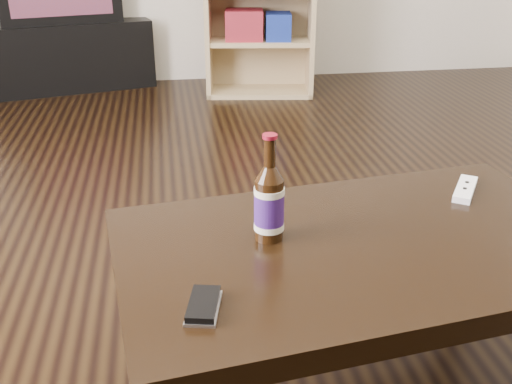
{
  "coord_description": "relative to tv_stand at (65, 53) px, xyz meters",
  "views": [
    {
      "loc": [
        -0.3,
        -1.39,
        1.1
      ],
      "look_at": [
        -0.12,
        -0.2,
        0.54
      ],
      "focal_mm": 42.0,
      "sensor_mm": 36.0,
      "label": 1
    }
  ],
  "objects": [
    {
      "name": "remote",
      "position": [
        1.46,
        -3.0,
        0.2
      ],
      "size": [
        0.13,
        0.16,
        0.02
      ],
      "rotation": [
        0.0,
        0.0,
        -0.59
      ],
      "color": "white",
      "rests_on": "coffee_table"
    },
    {
      "name": "coffee_table",
      "position": [
        1.1,
        -3.21,
        0.14
      ],
      "size": [
        1.2,
        0.8,
        0.42
      ],
      "rotation": [
        0.0,
        0.0,
        0.13
      ],
      "color": "black",
      "rests_on": "floor"
    },
    {
      "name": "beer_bottle",
      "position": [
        0.89,
        -3.16,
        0.28
      ],
      "size": [
        0.08,
        0.08,
        0.25
      ],
      "rotation": [
        0.0,
        0.0,
        -0.23
      ],
      "color": "black",
      "rests_on": "coffee_table"
    },
    {
      "name": "floor",
      "position": [
        0.98,
        -2.96,
        -0.23
      ],
      "size": [
        5.0,
        6.0,
        0.01
      ],
      "primitive_type": "cube",
      "color": "black",
      "rests_on": "ground"
    },
    {
      "name": "phone",
      "position": [
        0.72,
        -3.42,
        0.2
      ],
      "size": [
        0.08,
        0.12,
        0.02
      ],
      "rotation": [
        0.0,
        0.0,
        -0.22
      ],
      "color": "#A4A4A6",
      "rests_on": "coffee_table"
    },
    {
      "name": "tv_stand",
      "position": [
        0.0,
        0.0,
        0.0
      ],
      "size": [
        1.24,
        0.82,
        0.45
      ],
      "primitive_type": "cube",
      "rotation": [
        0.0,
        0.0,
        0.24
      ],
      "color": "black",
      "rests_on": "floor"
    }
  ]
}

